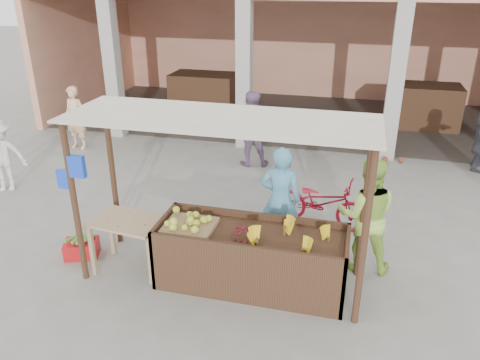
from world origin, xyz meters
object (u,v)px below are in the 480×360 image
(vendor_blue, at_px, (280,197))
(motorcycle, at_px, (321,201))
(side_table, at_px, (128,228))
(red_crate, at_px, (82,248))
(fruit_stall, at_px, (251,260))
(vendor_green, at_px, (366,212))

(vendor_blue, bearing_deg, motorcycle, -123.32)
(side_table, xyz_separation_m, motorcycle, (2.60, 2.02, -0.21))
(red_crate, bearing_deg, motorcycle, 8.36)
(vendor_blue, bearing_deg, red_crate, 16.29)
(red_crate, height_order, motorcycle, motorcycle)
(fruit_stall, distance_m, side_table, 1.84)
(side_table, bearing_deg, motorcycle, 44.40)
(fruit_stall, relative_size, vendor_blue, 1.42)
(red_crate, height_order, vendor_blue, vendor_blue)
(fruit_stall, height_order, vendor_blue, vendor_blue)
(vendor_green, relative_size, motorcycle, 1.05)
(red_crate, distance_m, motorcycle, 4.00)
(red_crate, bearing_deg, side_table, -27.01)
(fruit_stall, xyz_separation_m, motorcycle, (0.78, 1.96, 0.06))
(vendor_blue, bearing_deg, vendor_green, 168.85)
(fruit_stall, distance_m, vendor_green, 1.78)
(motorcycle, bearing_deg, vendor_green, -137.23)
(side_table, height_order, vendor_green, vendor_green)
(vendor_blue, distance_m, motorcycle, 1.19)
(side_table, bearing_deg, vendor_green, 21.36)
(red_crate, bearing_deg, vendor_green, -9.97)
(fruit_stall, bearing_deg, vendor_green, 28.74)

